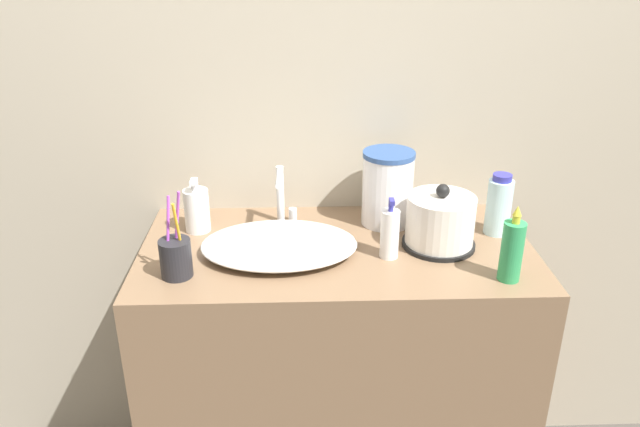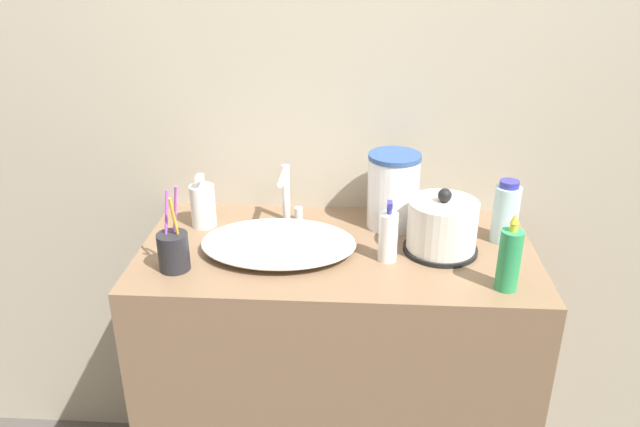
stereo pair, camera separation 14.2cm
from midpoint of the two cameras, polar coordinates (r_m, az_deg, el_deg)
name	(u,v)px [view 1 (the left image)]	position (r m, az deg, el deg)	size (l,w,h in m)	color
wall_back	(333,79)	(1.82, -1.12, 12.17)	(6.00, 0.04, 2.60)	#ADA38E
vanity_counter	(335,381)	(1.93, -0.75, -15.17)	(1.06, 0.54, 0.91)	brown
sink_basin	(279,244)	(1.65, -6.22, -2.89)	(0.41, 0.29, 0.05)	white
faucet	(282,193)	(1.78, -5.78, 1.82)	(0.06, 0.14, 0.17)	silver
electric_kettle	(440,224)	(1.68, 8.55, -0.96)	(0.20, 0.20, 0.18)	black
toothbrush_cup	(176,257)	(1.58, -15.59, -3.92)	(0.08, 0.08, 0.23)	#232328
lotion_bottle	(390,233)	(1.60, 3.88, -1.88)	(0.05, 0.05, 0.17)	white
shampoo_bottle	(512,250)	(1.54, 14.65, -3.32)	(0.05, 0.05, 0.20)	#2D9956
mouthwash_bottle	(197,210)	(1.79, -13.44, 0.29)	(0.07, 0.07, 0.16)	white
hand_cream_bottle	(499,205)	(1.77, 13.86, 0.68)	(0.07, 0.07, 0.18)	silver
water_pitcher	(387,188)	(1.78, 3.93, 2.31)	(0.15, 0.15, 0.22)	silver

